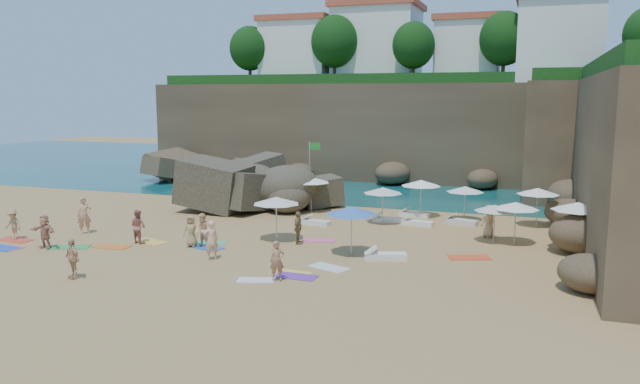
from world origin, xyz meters
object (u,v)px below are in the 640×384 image
(parasol_2, at_px, (421,183))
(person_stand_0, at_px, (84,215))
(person_stand_5, at_px, (293,189))
(parasol_1, at_px, (465,189))
(lounger_0, at_px, (418,223))
(person_stand_2, at_px, (302,187))
(rock_outcrop, at_px, (268,207))
(parasol_0, at_px, (383,190))
(person_stand_1, at_px, (138,226))
(person_stand_4, at_px, (489,221))
(person_stand_3, at_px, (298,228))
(person_stand_6, at_px, (211,240))
(flag_pole, at_px, (311,163))

(parasol_2, distance_m, person_stand_0, 18.63)
(person_stand_5, bearing_deg, parasol_1, -3.94)
(lounger_0, height_order, person_stand_2, person_stand_2)
(rock_outcrop, height_order, parasol_0, parasol_0)
(rock_outcrop, relative_size, parasol_1, 4.31)
(person_stand_1, bearing_deg, person_stand_2, -90.02)
(lounger_0, height_order, person_stand_4, person_stand_4)
(parasol_1, distance_m, person_stand_4, 4.26)
(rock_outcrop, xyz_separation_m, person_stand_3, (5.48, -8.73, 0.80))
(rock_outcrop, bearing_deg, lounger_0, -14.28)
(parasol_1, bearing_deg, parasol_0, -151.64)
(rock_outcrop, distance_m, person_stand_0, 11.79)
(person_stand_4, bearing_deg, parasol_2, 178.65)
(person_stand_6, bearing_deg, parasol_2, -166.92)
(person_stand_4, xyz_separation_m, person_stand_5, (-13.17, 6.63, 0.05))
(parasol_1, bearing_deg, person_stand_0, -151.80)
(person_stand_1, height_order, person_stand_6, person_stand_6)
(person_stand_0, height_order, person_stand_2, person_stand_0)
(person_stand_0, bearing_deg, person_stand_1, -50.38)
(person_stand_5, bearing_deg, person_stand_0, -108.03)
(lounger_0, height_order, person_stand_1, person_stand_1)
(lounger_0, xyz_separation_m, person_stand_6, (-7.21, -10.04, 0.74))
(parasol_2, distance_m, lounger_0, 3.10)
(person_stand_0, xyz_separation_m, person_stand_5, (6.62, 12.57, -0.08))
(parasol_2, bearing_deg, person_stand_2, 159.90)
(flag_pole, xyz_separation_m, person_stand_0, (-7.63, -13.34, -1.61))
(person_stand_0, height_order, person_stand_6, person_stand_0)
(lounger_0, height_order, person_stand_5, person_stand_5)
(parasol_2, relative_size, person_stand_3, 1.46)
(person_stand_4, bearing_deg, person_stand_0, -119.73)
(person_stand_4, distance_m, person_stand_6, 13.86)
(flag_pole, height_order, person_stand_5, flag_pole)
(person_stand_3, height_order, person_stand_6, person_stand_6)
(parasol_1, relative_size, person_stand_6, 1.21)
(parasol_2, xyz_separation_m, person_stand_2, (-8.63, 3.16, -1.08))
(lounger_0, bearing_deg, person_stand_4, -16.17)
(rock_outcrop, distance_m, person_stand_2, 3.39)
(parasol_1, distance_m, person_stand_0, 20.66)
(rock_outcrop, relative_size, lounger_0, 5.26)
(parasol_1, relative_size, person_stand_0, 1.10)
(parasol_0, distance_m, parasol_2, 3.10)
(person_stand_6, bearing_deg, flag_pole, -134.03)
(parasol_1, relative_size, parasol_2, 0.91)
(parasol_2, distance_m, person_stand_1, 16.11)
(person_stand_3, bearing_deg, parasol_1, -43.23)
(person_stand_2, bearing_deg, parasol_1, -154.35)
(person_stand_4, relative_size, person_stand_5, 0.95)
(flag_pole, distance_m, parasol_1, 11.17)
(lounger_0, xyz_separation_m, person_stand_4, (3.88, -1.72, 0.70))
(parasol_1, distance_m, person_stand_6, 15.43)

